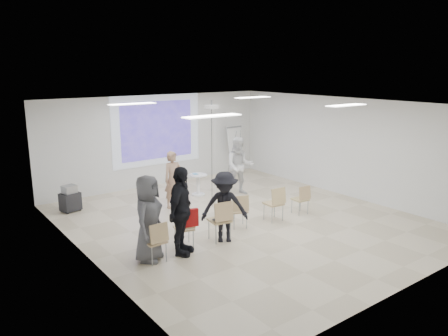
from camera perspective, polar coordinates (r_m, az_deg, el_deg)
floor at (r=11.40m, az=2.42°, el=-7.11°), size 8.00×9.00×0.10m
ceiling at (r=10.74m, az=2.58°, el=8.62°), size 8.00×9.00×0.10m
wall_back at (r=14.71m, az=-8.79°, el=3.60°), size 8.00×0.10×3.00m
wall_left at (r=9.04m, az=-17.85°, el=-2.85°), size 0.10×9.00×3.00m
wall_right at (r=13.84m, az=15.63°, el=2.68°), size 0.10×9.00×3.00m
projection_halo at (r=14.60m, az=-8.72°, el=4.92°), size 3.20×0.01×2.30m
projection_image at (r=14.59m, az=-8.69°, el=4.91°), size 2.60×0.01×1.90m
pedestal_table at (r=13.48m, az=-3.38°, el=-2.01°), size 0.65×0.65×0.68m
player_left at (r=12.24m, az=-6.64°, el=-1.05°), size 0.67×0.46×1.83m
player_right at (r=13.43m, az=2.03°, el=0.64°), size 1.21×1.15×1.98m
controller_left at (r=12.48m, az=-6.54°, el=0.59°), size 0.04×0.11×0.04m
controller_right at (r=13.45m, az=0.78°, el=2.17°), size 0.10×0.12×0.04m
chair_far_left at (r=8.98m, az=-8.82°, el=-9.14°), size 0.42×0.45×0.86m
chair_left_mid at (r=9.63m, az=-5.14°, el=-7.54°), size 0.49×0.51×0.85m
chair_left_inner at (r=9.89m, az=-0.38°, el=-6.50°), size 0.52×0.55×0.96m
chair_center at (r=10.72m, az=2.04°, el=-5.30°), size 0.53×0.55×0.85m
chair_right_inner at (r=11.24m, az=6.74°, el=-4.33°), size 0.47×0.49×0.91m
chair_right_far at (r=11.88m, az=10.14°, el=-3.80°), size 0.41×0.44×0.80m
red_jacket at (r=9.44m, az=-4.59°, el=-6.53°), size 0.42×0.19×0.39m
laptop at (r=9.99m, az=-0.67°, el=-6.61°), size 0.39×0.31×0.03m
audience_left at (r=9.11m, az=-5.68°, el=-4.83°), size 1.46×1.40×2.18m
audience_mid at (r=9.80m, az=0.07°, el=-4.51°), size 1.36×1.18×1.84m
audience_outer at (r=8.96m, az=-9.91°, el=-5.84°), size 1.16×1.14×2.01m
flipchart_easel at (r=15.96m, az=1.41°, el=3.79°), size 0.77×0.58×1.78m
av_cart at (r=12.73m, az=-19.46°, el=-3.88°), size 0.57×0.50×0.73m
ceiling_projector at (r=12.01m, az=-1.61°, el=7.37°), size 0.30×0.25×3.00m
fluor_panel_nw at (r=11.38m, az=-11.89°, el=8.20°), size 1.20×0.30×0.02m
fluor_panel_ne at (r=13.55m, az=3.79°, el=9.19°), size 1.20×0.30×0.02m
fluor_panel_sw at (r=8.35m, az=-1.57°, el=6.80°), size 1.20×0.30×0.02m
fluor_panel_se at (r=11.13m, az=15.67°, el=7.90°), size 1.20×0.30×0.02m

